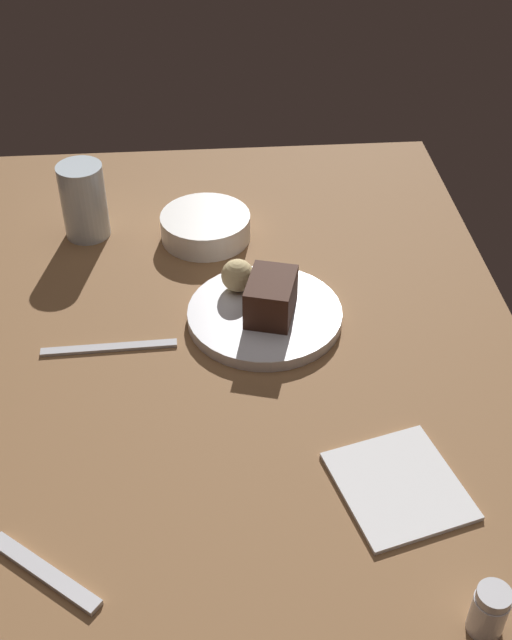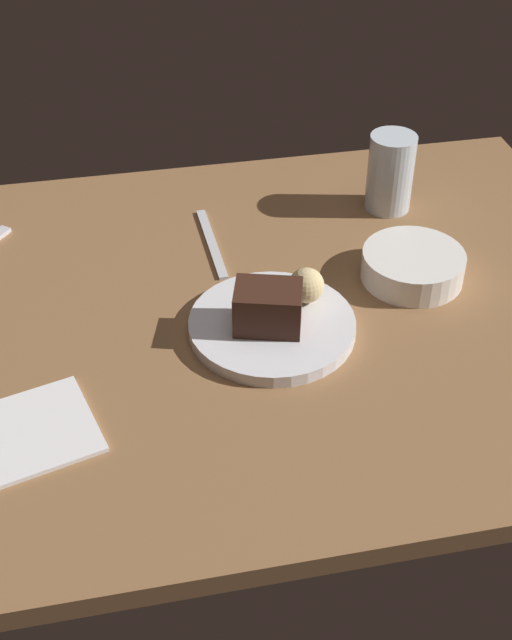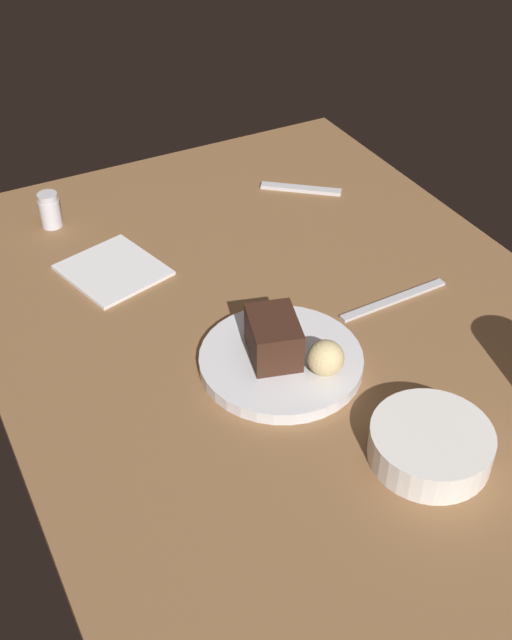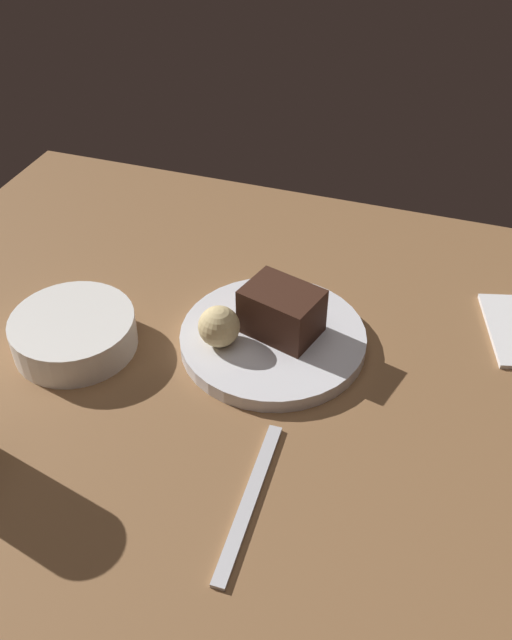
# 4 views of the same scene
# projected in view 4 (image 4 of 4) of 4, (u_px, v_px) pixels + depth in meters

# --- Properties ---
(dining_table) EXTENTS (1.20, 0.84, 0.03)m
(dining_table) POSITION_uv_depth(u_px,v_px,m) (305.00, 394.00, 0.79)
(dining_table) COLOR brown
(dining_table) RESTS_ON ground
(dessert_plate) EXTENTS (0.23, 0.23, 0.02)m
(dessert_plate) POSITION_uv_depth(u_px,v_px,m) (273.00, 339.00, 0.83)
(dessert_plate) COLOR silver
(dessert_plate) RESTS_ON dining_table
(chocolate_cake_slice) EXTENTS (0.10, 0.09, 0.06)m
(chocolate_cake_slice) POSITION_uv_depth(u_px,v_px,m) (282.00, 311.00, 0.81)
(chocolate_cake_slice) COLOR #381E14
(chocolate_cake_slice) RESTS_ON dessert_plate
(bread_roll) EXTENTS (0.05, 0.05, 0.05)m
(bread_roll) POSITION_uv_depth(u_px,v_px,m) (219.00, 326.00, 0.80)
(bread_roll) COLOR #DBC184
(bread_roll) RESTS_ON dessert_plate
(side_bowl) EXTENTS (0.15, 0.15, 0.04)m
(side_bowl) POSITION_uv_depth(u_px,v_px,m) (74.00, 332.00, 0.82)
(side_bowl) COLOR white
(side_bowl) RESTS_ON dining_table
(butter_knife) EXTENTS (0.02, 0.19, 0.01)m
(butter_knife) POSITION_uv_depth(u_px,v_px,m) (250.00, 500.00, 0.66)
(butter_knife) COLOR silver
(butter_knife) RESTS_ON dining_table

